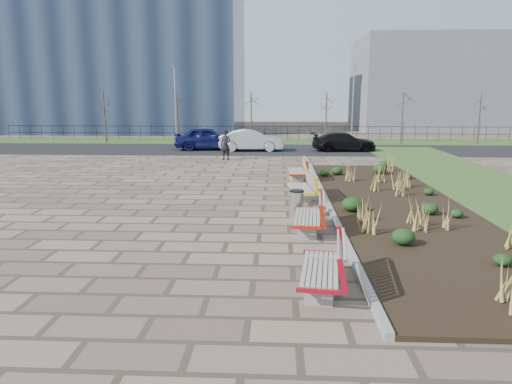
{
  "coord_description": "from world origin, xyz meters",
  "views": [
    {
      "loc": [
        2.14,
        -10.58,
        3.76
      ],
      "look_at": [
        1.5,
        3.0,
        0.9
      ],
      "focal_mm": 32.0,
      "sensor_mm": 36.0,
      "label": 1
    }
  ],
  "objects_px": {
    "litter_bin": "(296,205)",
    "car_black": "(344,142)",
    "pedestrian": "(226,145)",
    "lamp_west": "(176,105)",
    "lamp_east": "(353,106)",
    "bench_c": "(300,187)",
    "car_blue": "(208,138)",
    "bench_d": "(296,170)",
    "car_silver": "(251,140)",
    "bench_b": "(307,215)",
    "bench_a": "(320,266)"
  },
  "relations": [
    {
      "from": "bench_b",
      "to": "car_silver",
      "type": "xyz_separation_m",
      "value": [
        -2.7,
        19.32,
        0.25
      ]
    },
    {
      "from": "car_silver",
      "to": "lamp_east",
      "type": "relative_size",
      "value": 0.74
    },
    {
      "from": "litter_bin",
      "to": "pedestrian",
      "type": "distance_m",
      "value": 13.79
    },
    {
      "from": "lamp_east",
      "to": "lamp_west",
      "type": "bearing_deg",
      "value": 180.0
    },
    {
      "from": "litter_bin",
      "to": "bench_a",
      "type": "bearing_deg",
      "value": -87.37
    },
    {
      "from": "bench_d",
      "to": "car_blue",
      "type": "xyz_separation_m",
      "value": [
        -5.82,
        11.88,
        0.32
      ]
    },
    {
      "from": "bench_d",
      "to": "bench_b",
      "type": "bearing_deg",
      "value": -93.11
    },
    {
      "from": "lamp_west",
      "to": "lamp_east",
      "type": "relative_size",
      "value": 1.0
    },
    {
      "from": "car_silver",
      "to": "car_black",
      "type": "bearing_deg",
      "value": -90.86
    },
    {
      "from": "bench_c",
      "to": "car_blue",
      "type": "relative_size",
      "value": 0.45
    },
    {
      "from": "bench_d",
      "to": "lamp_west",
      "type": "height_order",
      "value": "lamp_west"
    },
    {
      "from": "bench_b",
      "to": "bench_d",
      "type": "distance_m",
      "value": 8.0
    },
    {
      "from": "bench_a",
      "to": "car_black",
      "type": "bearing_deg",
      "value": 87.77
    },
    {
      "from": "bench_d",
      "to": "car_blue",
      "type": "height_order",
      "value": "car_blue"
    },
    {
      "from": "car_blue",
      "to": "car_black",
      "type": "height_order",
      "value": "car_blue"
    },
    {
      "from": "bench_c",
      "to": "car_black",
      "type": "bearing_deg",
      "value": 70.83
    },
    {
      "from": "bench_a",
      "to": "bench_c",
      "type": "xyz_separation_m",
      "value": [
        0.0,
        7.96,
        0.0
      ]
    },
    {
      "from": "car_blue",
      "to": "lamp_west",
      "type": "xyz_separation_m",
      "value": [
        -3.18,
        4.26,
        2.22
      ]
    },
    {
      "from": "bench_b",
      "to": "lamp_east",
      "type": "distance_m",
      "value": 24.78
    },
    {
      "from": "bench_b",
      "to": "lamp_west",
      "type": "bearing_deg",
      "value": 115.36
    },
    {
      "from": "bench_a",
      "to": "lamp_west",
      "type": "height_order",
      "value": "lamp_west"
    },
    {
      "from": "bench_d",
      "to": "litter_bin",
      "type": "bearing_deg",
      "value": -95.28
    },
    {
      "from": "car_blue",
      "to": "lamp_east",
      "type": "height_order",
      "value": "lamp_east"
    },
    {
      "from": "bench_b",
      "to": "lamp_west",
      "type": "xyz_separation_m",
      "value": [
        -9.0,
        24.14,
        2.54
      ]
    },
    {
      "from": "bench_b",
      "to": "bench_d",
      "type": "xyz_separation_m",
      "value": [
        0.0,
        8.0,
        0.0
      ]
    },
    {
      "from": "pedestrian",
      "to": "lamp_west",
      "type": "relative_size",
      "value": 0.3
    },
    {
      "from": "car_silver",
      "to": "lamp_west",
      "type": "height_order",
      "value": "lamp_west"
    },
    {
      "from": "bench_c",
      "to": "pedestrian",
      "type": "distance_m",
      "value": 11.44
    },
    {
      "from": "pedestrian",
      "to": "lamp_east",
      "type": "xyz_separation_m",
      "value": [
        8.96,
        9.41,
        2.13
      ]
    },
    {
      "from": "bench_d",
      "to": "pedestrian",
      "type": "distance_m",
      "value": 7.82
    },
    {
      "from": "bench_a",
      "to": "litter_bin",
      "type": "relative_size",
      "value": 2.39
    },
    {
      "from": "litter_bin",
      "to": "lamp_west",
      "type": "xyz_separation_m",
      "value": [
        -8.75,
        22.68,
        2.6
      ]
    },
    {
      "from": "bench_c",
      "to": "bench_d",
      "type": "xyz_separation_m",
      "value": [
        0.0,
        3.99,
        0.0
      ]
    },
    {
      "from": "car_black",
      "to": "lamp_west",
      "type": "relative_size",
      "value": 0.74
    },
    {
      "from": "bench_a",
      "to": "bench_d",
      "type": "xyz_separation_m",
      "value": [
        0.0,
        11.95,
        0.0
      ]
    },
    {
      "from": "bench_d",
      "to": "car_black",
      "type": "xyz_separation_m",
      "value": [
        3.75,
        11.59,
        0.16
      ]
    },
    {
      "from": "bench_b",
      "to": "car_blue",
      "type": "bearing_deg",
      "value": 111.24
    },
    {
      "from": "lamp_east",
      "to": "bench_c",
      "type": "bearing_deg",
      "value": -103.95
    },
    {
      "from": "litter_bin",
      "to": "car_blue",
      "type": "height_order",
      "value": "car_blue"
    },
    {
      "from": "car_silver",
      "to": "lamp_east",
      "type": "bearing_deg",
      "value": -61.24
    },
    {
      "from": "bench_b",
      "to": "lamp_west",
      "type": "distance_m",
      "value": 25.89
    },
    {
      "from": "bench_c",
      "to": "car_blue",
      "type": "bearing_deg",
      "value": 104.53
    },
    {
      "from": "bench_c",
      "to": "lamp_east",
      "type": "xyz_separation_m",
      "value": [
        5.0,
        20.13,
        2.54
      ]
    },
    {
      "from": "pedestrian",
      "to": "car_black",
      "type": "relative_size",
      "value": 0.41
    },
    {
      "from": "car_silver",
      "to": "lamp_east",
      "type": "distance_m",
      "value": 9.36
    },
    {
      "from": "litter_bin",
      "to": "car_black",
      "type": "distance_m",
      "value": 18.57
    },
    {
      "from": "litter_bin",
      "to": "pedestrian",
      "type": "bearing_deg",
      "value": 105.64
    },
    {
      "from": "lamp_west",
      "to": "car_blue",
      "type": "bearing_deg",
      "value": -53.3
    },
    {
      "from": "bench_b",
      "to": "pedestrian",
      "type": "xyz_separation_m",
      "value": [
        -3.96,
        14.73,
        0.41
      ]
    },
    {
      "from": "pedestrian",
      "to": "car_blue",
      "type": "xyz_separation_m",
      "value": [
        -1.86,
        5.15,
        -0.09
      ]
    }
  ]
}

